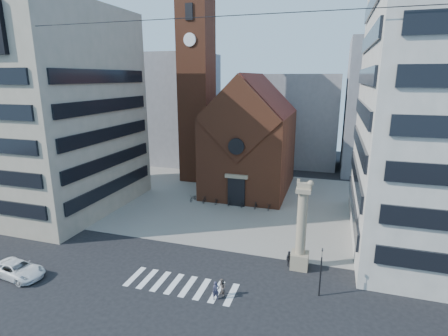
{
  "coord_description": "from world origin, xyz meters",
  "views": [
    {
      "loc": [
        12.07,
        -27.29,
        17.41
      ],
      "look_at": [
        1.0,
        8.0,
        7.77
      ],
      "focal_mm": 28.0,
      "sensor_mm": 36.0,
      "label": 1
    }
  ],
  "objects": [
    {
      "name": "traffic_light",
      "position": [
        12.0,
        -1.0,
        2.29
      ],
      "size": [
        0.13,
        0.16,
        4.3
      ],
      "color": "black",
      "rests_on": "ground"
    },
    {
      "name": "scooter_5",
      "position": [
        2.86,
        16.84,
        0.56
      ],
      "size": [
        0.66,
        1.75,
        1.03
      ],
      "primitive_type": "imported",
      "rotation": [
        0.0,
        0.0,
        -0.1
      ],
      "color": "black",
      "rests_on": "piazza"
    },
    {
      "name": "pedestrian_0",
      "position": [
        4.05,
        -3.97,
        0.79
      ],
      "size": [
        0.68,
        0.65,
        1.58
      ],
      "primitive_type": "imported",
      "rotation": [
        0.0,
        0.0,
        0.67
      ],
      "color": "#353347",
      "rests_on": "ground"
    },
    {
      "name": "church",
      "position": [
        0.0,
        25.04,
        7.98
      ],
      "size": [
        12.0,
        16.65,
        18.0
      ],
      "color": "brown",
      "rests_on": "ground"
    },
    {
      "name": "bg_block_mid",
      "position": [
        6.0,
        45.0,
        9.0
      ],
      "size": [
        14.0,
        12.0,
        18.0
      ],
      "primitive_type": "cube",
      "color": "gray",
      "rests_on": "ground"
    },
    {
      "name": "scooter_3",
      "position": [
        -0.87,
        16.84,
        0.56
      ],
      "size": [
        0.66,
        1.75,
        1.03
      ],
      "primitive_type": "imported",
      "rotation": [
        0.0,
        0.0,
        -0.1
      ],
      "color": "black",
      "rests_on": "piazza"
    },
    {
      "name": "zebra_crossing",
      "position": [
        0.55,
        -3.0,
        0.01
      ],
      "size": [
        10.2,
        3.2,
        0.01
      ],
      "primitive_type": null,
      "color": "white",
      "rests_on": "ground"
    },
    {
      "name": "lion_column",
      "position": [
        10.01,
        3.0,
        3.46
      ],
      "size": [
        1.63,
        1.6,
        8.68
      ],
      "color": "gray",
      "rests_on": "ground"
    },
    {
      "name": "white_car",
      "position": [
        -13.93,
        -6.17,
        0.71
      ],
      "size": [
        5.34,
        2.89,
        1.42
      ],
      "primitive_type": "imported",
      "rotation": [
        0.0,
        0.0,
        1.46
      ],
      "color": "white",
      "rests_on": "ground"
    },
    {
      "name": "ground",
      "position": [
        0.0,
        0.0,
        0.0
      ],
      "size": [
        120.0,
        120.0,
        0.0
      ],
      "primitive_type": "plane",
      "color": "black",
      "rests_on": "ground"
    },
    {
      "name": "bg_block_right",
      "position": [
        22.0,
        42.0,
        12.0
      ],
      "size": [
        16.0,
        14.0,
        24.0
      ],
      "primitive_type": "cube",
      "color": "gray",
      "rests_on": "ground"
    },
    {
      "name": "scooter_6",
      "position": [
        4.72,
        16.84,
        0.51
      ],
      "size": [
        0.79,
        1.82,
        0.93
      ],
      "primitive_type": "imported",
      "rotation": [
        0.0,
        0.0,
        -0.1
      ],
      "color": "black",
      "rests_on": "piazza"
    },
    {
      "name": "bg_block_left",
      "position": [
        -20.0,
        40.0,
        11.0
      ],
      "size": [
        16.0,
        14.0,
        22.0
      ],
      "primitive_type": "cube",
      "color": "gray",
      "rests_on": "ground"
    },
    {
      "name": "pedestrian_2",
      "position": [
        9.0,
        2.97,
        0.77
      ],
      "size": [
        0.69,
        0.98,
        1.54
      ],
      "primitive_type": "imported",
      "rotation": [
        0.0,
        0.0,
        1.19
      ],
      "color": "#26272D",
      "rests_on": "ground"
    },
    {
      "name": "scooter_2",
      "position": [
        -2.73,
        16.84,
        0.51
      ],
      "size": [
        0.79,
        1.82,
        0.93
      ],
      "primitive_type": "imported",
      "rotation": [
        0.0,
        0.0,
        -0.1
      ],
      "color": "black",
      "rests_on": "piazza"
    },
    {
      "name": "piazza",
      "position": [
        0.0,
        19.0,
        0.03
      ],
      "size": [
        46.0,
        30.0,
        0.05
      ],
      "primitive_type": "cube",
      "color": "gray",
      "rests_on": "ground"
    },
    {
      "name": "scooter_4",
      "position": [
        1.0,
        16.84,
        0.51
      ],
      "size": [
        0.79,
        1.82,
        0.93
      ],
      "primitive_type": "imported",
      "rotation": [
        0.0,
        0.0,
        -0.1
      ],
      "color": "black",
      "rests_on": "piazza"
    },
    {
      "name": "scooter_0",
      "position": [
        -6.45,
        16.84,
        0.51
      ],
      "size": [
        0.79,
        1.82,
        0.93
      ],
      "primitive_type": "imported",
      "rotation": [
        0.0,
        0.0,
        -0.1
      ],
      "color": "black",
      "rests_on": "piazza"
    },
    {
      "name": "scooter_1",
      "position": [
        -4.59,
        16.84,
        0.56
      ],
      "size": [
        0.66,
        1.75,
        1.03
      ],
      "primitive_type": "imported",
      "rotation": [
        0.0,
        0.0,
        -0.1
      ],
      "color": "black",
      "rests_on": "piazza"
    },
    {
      "name": "building_left",
      "position": [
        -24.0,
        10.0,
        13.0
      ],
      "size": [
        18.0,
        20.0,
        26.0
      ],
      "primitive_type": "cube",
      "color": "tan",
      "rests_on": "ground"
    },
    {
      "name": "campanile",
      "position": [
        -10.0,
        28.0,
        15.74
      ],
      "size": [
        5.5,
        5.5,
        31.2
      ],
      "color": "brown",
      "rests_on": "ground"
    },
    {
      "name": "pedestrian_1",
      "position": [
        4.41,
        -3.42,
        0.77
      ],
      "size": [
        0.93,
        0.94,
        1.53
      ],
      "primitive_type": "imported",
      "rotation": [
        0.0,
        0.0,
        -0.86
      ],
      "color": "#5F524C",
      "rests_on": "ground"
    }
  ]
}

